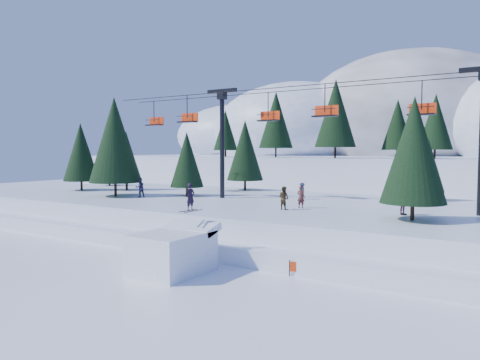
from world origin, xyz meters
The scene contains 10 objects.
ground centered at (0.00, 0.00, 0.00)m, with size 160.00×160.00×0.00m, color white.
mid_shelf centered at (0.00, 18.00, 1.25)m, with size 70.00×22.00×2.50m, color white.
berm centered at (0.00, 8.00, 0.55)m, with size 70.00×6.00×1.10m, color white.
mountain_ridge centered at (-5.09, 73.34, 9.64)m, with size 119.00×61.07×26.46m.
jump_kicker centered at (-1.05, 1.92, 1.27)m, with size 3.44×4.69×5.08m.
chairlift centered at (0.98, 18.05, 9.32)m, with size 46.00×3.21×10.28m.
conifer_stand centered at (0.49, 18.35, 6.94)m, with size 61.85×17.87×9.77m.
distant_skiers centered at (0.10, 16.72, 3.38)m, with size 33.62×8.50×1.87m.
banner_near centered at (6.24, 5.37, 0.54)m, with size 2.69×1.02×0.90m.
banner_far centered at (12.05, 6.58, 0.54)m, with size 2.69×1.02×0.90m.
Camera 1 is at (16.71, -18.19, 7.06)m, focal length 35.00 mm.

